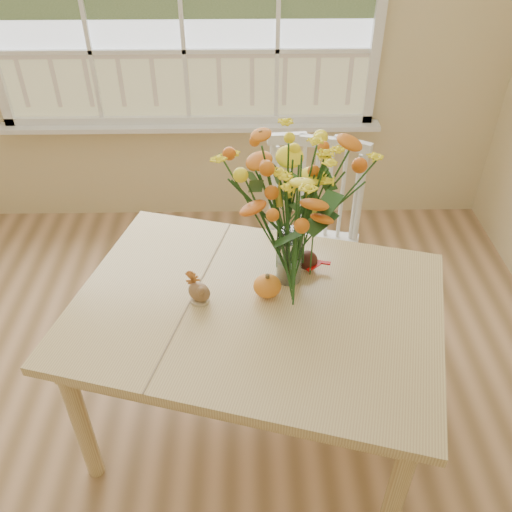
{
  "coord_description": "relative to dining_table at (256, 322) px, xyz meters",
  "views": [
    {
      "loc": [
        0.36,
        -1.04,
        2.16
      ],
      "look_at": [
        0.39,
        0.49,
        0.96
      ],
      "focal_mm": 38.0,
      "sensor_mm": 36.0,
      "label": 1
    }
  ],
  "objects": [
    {
      "name": "windsor_chair",
      "position": [
        0.28,
        0.68,
        -0.08
      ],
      "size": [
        0.57,
        0.56,
        1.03
      ],
      "rotation": [
        0.0,
        0.0,
        -0.24
      ],
      "color": "white",
      "rests_on": "floor"
    },
    {
      "name": "dark_gourd",
      "position": [
        0.21,
        0.21,
        0.13
      ],
      "size": [
        0.12,
        0.09,
        0.08
      ],
      "color": "#38160F",
      "rests_on": "dining_table"
    },
    {
      "name": "dining_table",
      "position": [
        0.0,
        0.0,
        0.0
      ],
      "size": [
        1.6,
        1.32,
        0.74
      ],
      "rotation": [
        0.0,
        0.0,
        -0.27
      ],
      "color": "tan",
      "rests_on": "floor"
    },
    {
      "name": "turkey_figurine",
      "position": [
        -0.22,
        0.02,
        0.14
      ],
      "size": [
        0.11,
        0.11,
        0.12
      ],
      "rotation": [
        0.0,
        0.0,
        -0.62
      ],
      "color": "#CCB78C",
      "rests_on": "dining_table"
    },
    {
      "name": "flower_vase",
      "position": [
        0.13,
        0.15,
        0.43
      ],
      "size": [
        0.47,
        0.47,
        0.56
      ],
      "color": "white",
      "rests_on": "dining_table"
    },
    {
      "name": "pumpkin",
      "position": [
        0.04,
        0.05,
        0.13
      ],
      "size": [
        0.11,
        0.11,
        0.08
      ],
      "primitive_type": "ellipsoid",
      "color": "orange",
      "rests_on": "dining_table"
    },
    {
      "name": "wall_back",
      "position": [
        -0.39,
        1.78,
        0.7
      ],
      "size": [
        4.0,
        0.02,
        2.7
      ],
      "primitive_type": "cube",
      "color": "beige",
      "rests_on": "floor"
    }
  ]
}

